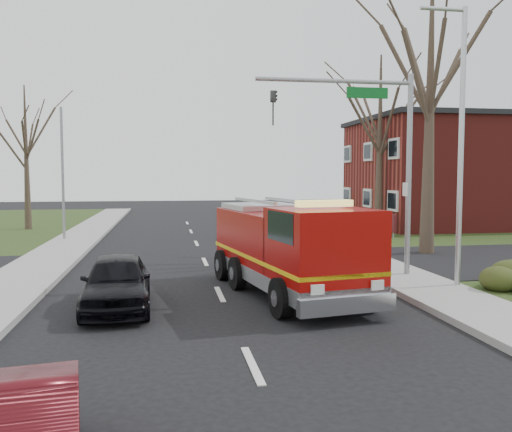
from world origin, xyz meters
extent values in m
plane|color=black|center=(0.00, 0.00, 0.00)|extent=(120.00, 120.00, 0.00)
cube|color=gray|center=(6.20, 0.00, 0.07)|extent=(2.40, 80.00, 0.15)
cube|color=maroon|center=(19.00, 18.00, 3.50)|extent=(15.00, 10.00, 7.00)
cube|color=black|center=(19.00, 18.00, 7.10)|extent=(15.40, 10.40, 0.30)
cube|color=silver|center=(11.45, 18.00, 2.00)|extent=(0.12, 1.40, 1.20)
cube|color=#4D1216|center=(10.50, 12.50, 0.90)|extent=(0.12, 2.00, 1.00)
cylinder|color=gray|center=(10.50, 11.70, 0.45)|extent=(0.08, 0.08, 0.90)
cylinder|color=gray|center=(10.50, 13.30, 0.45)|extent=(0.08, 0.08, 0.90)
cone|color=#35271F|center=(9.50, 6.00, 6.00)|extent=(0.64, 0.64, 12.00)
cone|color=#35271F|center=(11.00, 15.00, 5.25)|extent=(0.56, 0.56, 10.50)
cone|color=#35271F|center=(-10.00, 20.00, 4.50)|extent=(0.44, 0.44, 9.00)
cylinder|color=gray|center=(6.50, 1.50, 3.40)|extent=(0.18, 0.18, 6.80)
cylinder|color=gray|center=(3.90, 1.50, 6.50)|extent=(5.20, 0.14, 0.14)
cube|color=#0C591E|center=(5.00, 1.50, 6.15)|extent=(1.40, 0.06, 0.35)
imported|color=black|center=(1.90, 1.50, 6.15)|extent=(0.22, 0.18, 1.10)
cylinder|color=#B7BABF|center=(7.20, -0.50, 4.20)|extent=(0.16, 0.16, 8.40)
cylinder|color=#B7BABF|center=(6.50, -0.50, 8.30)|extent=(1.40, 0.12, 0.12)
cylinder|color=gray|center=(-6.80, 14.00, 3.50)|extent=(0.14, 0.14, 7.00)
cube|color=#8F0806|center=(1.76, 0.81, 1.41)|extent=(3.14, 5.06, 1.91)
cube|color=#8F0806|center=(2.35, -2.60, 1.55)|extent=(2.73, 2.73, 2.18)
cube|color=#B7BABF|center=(1.95, -0.27, 0.64)|extent=(3.56, 7.39, 0.41)
cube|color=#E5B20C|center=(1.95, -0.27, 1.14)|extent=(3.57, 7.40, 0.11)
cube|color=black|center=(2.52, -3.58, 2.23)|extent=(2.05, 0.44, 0.77)
cube|color=#E5D866|center=(2.35, -2.60, 2.77)|extent=(1.49, 0.56, 0.16)
cylinder|color=black|center=(1.20, -2.89, 0.50)|extent=(0.48, 1.04, 1.00)
cylinder|color=black|center=(3.53, -2.48, 0.50)|extent=(0.48, 1.04, 1.00)
cylinder|color=black|center=(0.32, 2.22, 0.50)|extent=(0.48, 1.04, 1.00)
cylinder|color=black|center=(2.65, 2.62, 0.50)|extent=(0.48, 1.04, 1.00)
imported|color=black|center=(-2.80, -1.27, 0.72)|extent=(1.82, 4.25, 1.43)
camera|label=1|loc=(-1.53, -15.52, 3.46)|focal=38.00mm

